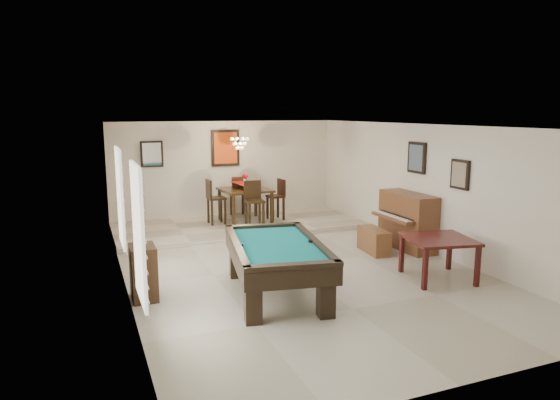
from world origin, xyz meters
TOP-DOWN VIEW (x-y plane):
  - ground_plane at (0.00, 0.00)m, footprint 6.00×9.00m
  - wall_back at (0.00, 4.50)m, footprint 6.00×0.04m
  - wall_front at (0.00, -4.50)m, footprint 6.00×0.04m
  - wall_left at (-3.00, 0.00)m, footprint 0.04×9.00m
  - wall_right at (3.00, 0.00)m, footprint 0.04×9.00m
  - ceiling at (0.00, 0.00)m, footprint 6.00×9.00m
  - dining_step at (0.00, 3.25)m, footprint 6.00×2.50m
  - window_left_front at (-2.97, -2.20)m, footprint 0.06×1.00m
  - window_left_rear at (-2.97, 0.60)m, footprint 0.06×1.00m
  - pool_table at (-0.83, -1.30)m, footprint 1.76×2.67m
  - square_table at (2.03, -1.63)m, footprint 1.26×1.26m
  - upright_piano at (2.58, 0.20)m, footprint 0.79×1.41m
  - piano_bench at (1.91, 0.19)m, footprint 0.44×0.92m
  - apothecary_chest at (-2.78, -0.70)m, footprint 0.37×0.56m
  - dining_table at (0.19, 3.41)m, footprint 1.23×1.23m
  - flower_vase at (0.19, 3.41)m, footprint 0.20×0.20m
  - dining_chair_south at (0.18, 2.66)m, footprint 0.44×0.44m
  - dining_chair_north at (0.23, 4.14)m, footprint 0.43×0.43m
  - dining_chair_west at (-0.54, 3.43)m, footprint 0.42×0.42m
  - dining_chair_east at (0.99, 3.38)m, footprint 0.42×0.42m
  - chandelier at (0.00, 3.20)m, footprint 0.44×0.44m
  - back_painting at (0.00, 4.46)m, footprint 0.75×0.06m
  - back_mirror at (-1.90, 4.46)m, footprint 0.55×0.06m
  - right_picture_upper at (2.96, 0.30)m, footprint 0.06×0.55m
  - right_picture_lower at (2.96, -1.00)m, footprint 0.06×0.45m

SIDE VIEW (x-z plane):
  - ground_plane at x=0.00m, z-range -0.02..0.00m
  - dining_step at x=0.00m, z-range 0.00..0.12m
  - piano_bench at x=1.91m, z-range 0.00..0.49m
  - square_table at x=2.03m, z-range 0.00..0.73m
  - pool_table at x=-0.83m, z-range 0.00..0.82m
  - apothecary_chest at x=-2.78m, z-range 0.00..0.84m
  - upright_piano at x=2.58m, z-range 0.00..1.18m
  - dining_table at x=0.19m, z-range 0.12..1.07m
  - dining_chair_east at x=0.99m, z-range 0.12..1.15m
  - dining_chair_north at x=0.23m, z-range 0.12..1.19m
  - dining_chair_west at x=-0.54m, z-range 0.12..1.23m
  - dining_chair_south at x=0.18m, z-range 0.12..1.24m
  - flower_vase at x=0.19m, z-range 1.07..1.34m
  - wall_back at x=0.00m, z-range 0.00..2.60m
  - wall_front at x=0.00m, z-range 0.00..2.60m
  - wall_left at x=-3.00m, z-range 0.00..2.60m
  - wall_right at x=3.00m, z-range 0.00..2.60m
  - window_left_front at x=-2.97m, z-range 0.55..2.25m
  - window_left_rear at x=-2.97m, z-range 0.55..2.25m
  - right_picture_lower at x=2.96m, z-range 1.42..1.98m
  - back_mirror at x=-1.90m, z-range 1.48..2.12m
  - back_painting at x=0.00m, z-range 1.42..2.38m
  - right_picture_upper at x=2.96m, z-range 1.57..2.23m
  - chandelier at x=0.00m, z-range 1.90..2.50m
  - ceiling at x=0.00m, z-range 2.58..2.62m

